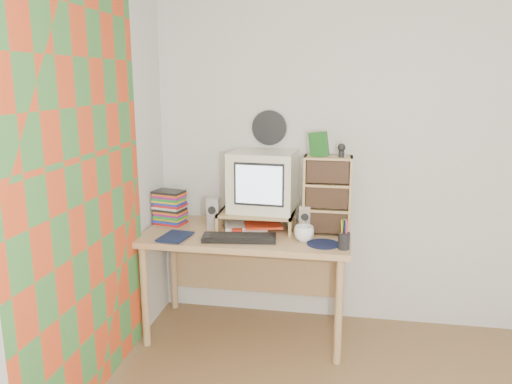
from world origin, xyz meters
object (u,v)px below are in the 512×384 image
at_px(dvd_stack, 170,204).
at_px(mug, 304,234).
at_px(desk, 249,248).
at_px(diary, 163,234).
at_px(cd_rack, 327,195).
at_px(crt_monitor, 263,181).
at_px(keyboard, 239,238).

distance_m(dvd_stack, mug, 1.02).
bearing_deg(dvd_stack, desk, 7.58).
bearing_deg(mug, diary, -175.17).
distance_m(cd_rack, mug, 0.32).
distance_m(desk, dvd_stack, 0.65).
xyz_separation_m(desk, crt_monitor, (0.09, 0.09, 0.46)).
bearing_deg(mug, dvd_stack, 166.70).
height_order(crt_monitor, keyboard, crt_monitor).
bearing_deg(mug, crt_monitor, 138.99).
xyz_separation_m(crt_monitor, mug, (0.31, -0.27, -0.28)).
height_order(cd_rack, diary, cd_rack).
height_order(crt_monitor, mug, crt_monitor).
xyz_separation_m(cd_rack, mug, (-0.13, -0.20, -0.21)).
bearing_deg(mug, desk, 155.12).
bearing_deg(diary, crt_monitor, 37.21).
height_order(dvd_stack, mug, dvd_stack).
height_order(dvd_stack, cd_rack, cd_rack).
bearing_deg(cd_rack, desk, -178.61).
xyz_separation_m(dvd_stack, cd_rack, (1.12, -0.04, 0.12)).
bearing_deg(diary, cd_rack, 21.96).
xyz_separation_m(crt_monitor, diary, (-0.61, -0.35, -0.31)).
bearing_deg(cd_rack, keyboard, -154.93).
bearing_deg(keyboard, mug, 1.06).
distance_m(desk, diary, 0.61).
bearing_deg(cd_rack, mug, -124.18).
xyz_separation_m(desk, diary, (-0.52, -0.26, 0.16)).
distance_m(desk, mug, 0.48).
bearing_deg(keyboard, dvd_stack, 146.02).
bearing_deg(dvd_stack, keyboard, -14.83).
bearing_deg(keyboard, crt_monitor, 65.95).
bearing_deg(dvd_stack, mug, -1.09).
bearing_deg(crt_monitor, diary, -145.95).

